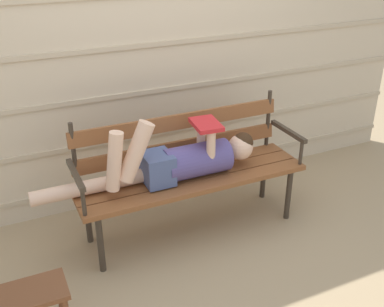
{
  "coord_description": "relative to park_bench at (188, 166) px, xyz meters",
  "views": [
    {
      "loc": [
        -1.24,
        -2.56,
        2.11
      ],
      "look_at": [
        0.0,
        0.13,
        0.65
      ],
      "focal_mm": 43.48,
      "sensor_mm": 36.0,
      "label": 1
    }
  ],
  "objects": [
    {
      "name": "reclining_person",
      "position": [
        -0.1,
        -0.07,
        0.1
      ],
      "size": [
        1.62,
        0.27,
        0.52
      ],
      "color": "#514784"
    },
    {
      "name": "footstool",
      "position": [
        -1.22,
        -0.65,
        -0.25
      ],
      "size": [
        0.36,
        0.25,
        0.34
      ],
      "color": "brown",
      "rests_on": "ground"
    },
    {
      "name": "house_siding",
      "position": [
        0.0,
        0.61,
        0.59
      ],
      "size": [
        4.86,
        0.08,
        2.22
      ],
      "color": "beige",
      "rests_on": "ground"
    },
    {
      "name": "park_bench",
      "position": [
        0.0,
        0.0,
        0.0
      ],
      "size": [
        1.7,
        0.47,
        0.94
      ],
      "color": "brown",
      "rests_on": "ground"
    },
    {
      "name": "ground_plane",
      "position": [
        0.0,
        -0.2,
        -0.52
      ],
      "size": [
        12.0,
        12.0,
        0.0
      ],
      "primitive_type": "plane",
      "color": "tan"
    }
  ]
}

